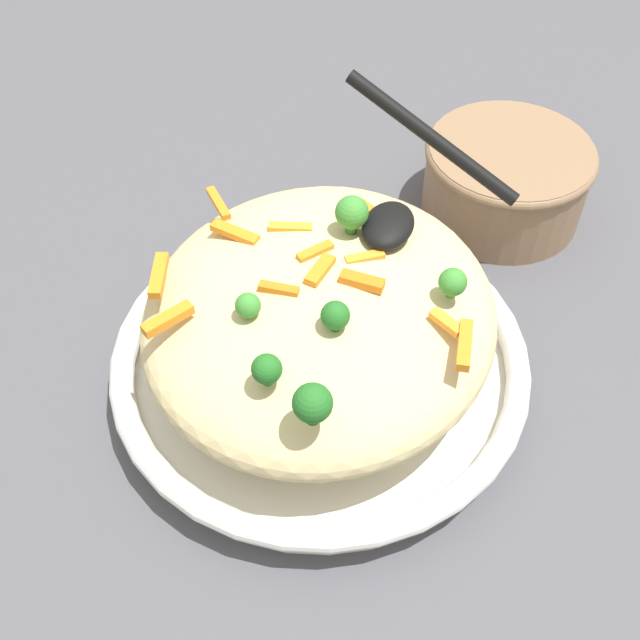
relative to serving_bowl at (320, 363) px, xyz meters
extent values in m
plane|color=#4C4C51|center=(0.00, 0.00, -0.02)|extent=(2.40, 2.40, 0.00)
cylinder|color=white|center=(0.00, 0.00, -0.01)|extent=(0.33, 0.33, 0.03)
torus|color=white|center=(0.00, 0.00, 0.01)|extent=(0.35, 0.35, 0.02)
torus|color=black|center=(0.00, 0.00, 0.01)|extent=(0.35, 0.35, 0.00)
ellipsoid|color=#DBC689|center=(0.00, 0.00, 0.06)|extent=(0.30, 0.28, 0.10)
cube|color=orange|center=(0.00, 0.00, 0.11)|extent=(0.03, 0.02, 0.01)
cube|color=orange|center=(0.02, 0.08, 0.11)|extent=(0.02, 0.04, 0.01)
cube|color=orange|center=(0.03, -0.03, 0.11)|extent=(0.02, 0.03, 0.01)
cube|color=orange|center=(-0.04, 0.12, 0.11)|extent=(0.04, 0.02, 0.01)
cube|color=orange|center=(0.05, 0.11, 0.11)|extent=(0.03, 0.03, 0.01)
cube|color=orange|center=(0.08, -0.01, 0.11)|extent=(0.02, 0.02, 0.01)
cube|color=orange|center=(0.04, 0.04, 0.11)|extent=(0.02, 0.04, 0.01)
cube|color=orange|center=(-0.03, 0.02, 0.11)|extent=(0.01, 0.03, 0.01)
cube|color=orange|center=(-0.01, -0.10, 0.11)|extent=(0.02, 0.03, 0.01)
cube|color=orange|center=(0.00, -0.03, 0.11)|extent=(0.01, 0.03, 0.01)
cube|color=orange|center=(-0.03, -0.12, 0.11)|extent=(0.04, 0.02, 0.01)
cube|color=orange|center=(-0.08, 0.09, 0.11)|extent=(0.04, 0.03, 0.01)
cube|color=orange|center=(0.02, 0.01, 0.11)|extent=(0.03, 0.02, 0.01)
cylinder|color=#205B1C|center=(-0.05, -0.03, 0.11)|extent=(0.01, 0.01, 0.01)
sphere|color=#236B23|center=(-0.05, -0.03, 0.12)|extent=(0.02, 0.02, 0.02)
cylinder|color=#205B1C|center=(-0.10, 0.00, 0.11)|extent=(0.01, 0.01, 0.01)
sphere|color=#236B23|center=(-0.10, 0.00, 0.12)|extent=(0.02, 0.02, 0.02)
cylinder|color=#205B1C|center=(-0.12, -0.04, 0.11)|extent=(0.01, 0.01, 0.01)
sphere|color=#236B23|center=(-0.12, -0.04, 0.12)|extent=(0.03, 0.03, 0.03)
cylinder|color=#377928|center=(-0.05, 0.04, 0.11)|extent=(0.01, 0.01, 0.01)
sphere|color=#3D8E33|center=(-0.05, 0.04, 0.12)|extent=(0.02, 0.02, 0.02)
cylinder|color=#377928|center=(0.05, -0.01, 0.11)|extent=(0.01, 0.01, 0.01)
sphere|color=#3D8E33|center=(0.05, -0.01, 0.13)|extent=(0.03, 0.03, 0.03)
cylinder|color=#377928|center=(0.02, -0.10, 0.11)|extent=(0.01, 0.01, 0.01)
sphere|color=#3D8E33|center=(0.02, -0.10, 0.12)|extent=(0.02, 0.02, 0.02)
ellipsoid|color=black|center=(0.06, -0.03, 0.12)|extent=(0.06, 0.04, 0.02)
cylinder|color=black|center=(0.14, -0.05, 0.15)|extent=(0.04, 0.16, 0.08)
cylinder|color=#8C6B4C|center=(0.28, -0.10, 0.02)|extent=(0.17, 0.17, 0.08)
torus|color=#8C6B4C|center=(0.28, -0.10, 0.05)|extent=(0.17, 0.17, 0.01)
camera|label=1|loc=(-0.39, -0.14, 0.53)|focal=44.21mm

